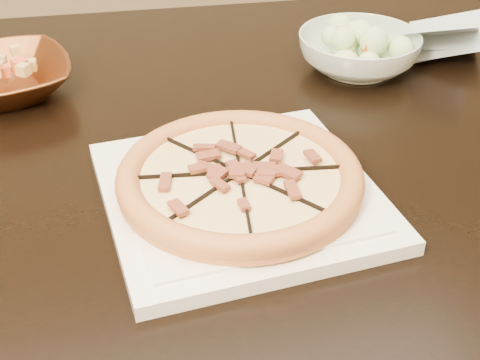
% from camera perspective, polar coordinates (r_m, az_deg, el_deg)
% --- Properties ---
extents(dining_table, '(1.57, 1.06, 0.75)m').
position_cam_1_polar(dining_table, '(0.97, -6.68, -0.80)').
color(dining_table, black).
rests_on(dining_table, floor).
extents(plate, '(0.33, 0.33, 0.02)m').
position_cam_1_polar(plate, '(0.78, 0.00, -1.19)').
color(plate, silver).
rests_on(plate, dining_table).
extents(pizza, '(0.28, 0.28, 0.03)m').
position_cam_1_polar(pizza, '(0.76, -0.00, 0.25)').
color(pizza, orange).
rests_on(pizza, plate).
extents(bronze_bowl, '(0.25, 0.25, 0.05)m').
position_cam_1_polar(bronze_bowl, '(1.07, -19.82, 8.08)').
color(bronze_bowl, brown).
rests_on(bronze_bowl, dining_table).
extents(salad_bowl, '(0.20, 0.20, 0.06)m').
position_cam_1_polar(salad_bowl, '(1.10, 10.08, 10.67)').
color(salad_bowl, silver).
rests_on(salad_bowl, dining_table).
extents(salad, '(0.10, 0.10, 0.04)m').
position_cam_1_polar(salad, '(1.08, 10.35, 12.98)').
color(salad, beige).
rests_on(salad, salad_bowl).
extents(cling_film, '(0.18, 0.14, 0.05)m').
position_cam_1_polar(cling_film, '(1.18, 17.18, 11.12)').
color(cling_film, silver).
rests_on(cling_film, dining_table).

